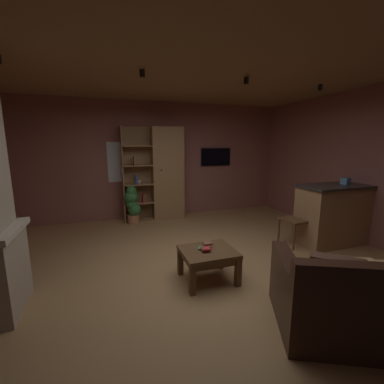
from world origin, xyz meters
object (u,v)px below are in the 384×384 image
table_book_0 (202,248)px  table_book_2 (207,243)px  tissue_box (346,181)px  bookshelf_cabinet (164,174)px  wall_mounted_tv (216,157)px  table_book_1 (206,249)px  potted_floor_plant (132,204)px  coffee_table (208,256)px  kitchen_bar_counter (337,214)px  dining_chair (299,215)px  leather_couch (366,303)px

table_book_0 → table_book_2: 0.10m
tissue_box → table_book_2: size_ratio=1.15×
bookshelf_cabinet → wall_mounted_tv: size_ratio=2.68×
table_book_1 → table_book_2: table_book_2 is taller
potted_floor_plant → wall_mounted_tv: wall_mounted_tv is taller
coffee_table → kitchen_bar_counter: bearing=10.3°
table_book_0 → dining_chair: dining_chair is taller
tissue_box → potted_floor_plant: tissue_box is taller
bookshelf_cabinet → potted_floor_plant: bookshelf_cabinet is taller
leather_couch → table_book_1: leather_couch is taller
table_book_1 → wall_mounted_tv: size_ratio=0.14×
table_book_2 → dining_chair: 2.00m
table_book_2 → potted_floor_plant: bearing=104.4°
coffee_table → wall_mounted_tv: (1.49, 3.19, 1.09)m
tissue_box → dining_chair: (-0.84, 0.12, -0.58)m
leather_couch → potted_floor_plant: bearing=112.5°
bookshelf_cabinet → kitchen_bar_counter: bookshelf_cabinet is taller
wall_mounted_tv → table_book_1: bearing=-115.5°
kitchen_bar_counter → table_book_0: (-2.72, -0.42, -0.10)m
kitchen_bar_counter → leather_couch: 2.45m
table_book_1 → table_book_2: (0.06, 0.10, 0.02)m
table_book_1 → leather_couch: bearing=-50.7°
table_book_1 → potted_floor_plant: bearing=102.7°
kitchen_bar_counter → coffee_table: 2.71m
table_book_1 → dining_chair: size_ratio=0.12×
coffee_table → potted_floor_plant: bearing=103.7°
leather_couch → table_book_1: (-1.07, 1.31, 0.14)m
table_book_2 → wall_mounted_tv: 3.58m
leather_couch → coffee_table: 1.69m
table_book_1 → table_book_2: size_ratio=1.04×
bookshelf_cabinet → leather_couch: bearing=-77.7°
kitchen_bar_counter → leather_couch: (-1.63, -1.82, -0.22)m
leather_couch → coffee_table: size_ratio=2.65×
bookshelf_cabinet → tissue_box: (2.69, -2.48, 0.05)m
tissue_box → table_book_1: tissue_box is taller
kitchen_bar_counter → table_book_2: bearing=-171.1°
table_book_0 → potted_floor_plant: 2.78m
tissue_box → table_book_1: 2.94m
potted_floor_plant → dining_chair: bearing=-39.6°
table_book_2 → potted_floor_plant: size_ratio=0.12×
bookshelf_cabinet → dining_chair: (1.86, -2.37, -0.52)m
bookshelf_cabinet → coffee_table: 3.07m
kitchen_bar_counter → coffee_table: kitchen_bar_counter is taller
tissue_box → bookshelf_cabinet: bearing=137.3°
kitchen_bar_counter → wall_mounted_tv: wall_mounted_tv is taller
coffee_table → table_book_1: table_book_1 is taller
leather_couch → dining_chair: (0.92, 1.95, 0.22)m
table_book_2 → dining_chair: size_ratio=0.11×
coffee_table → bookshelf_cabinet: bearing=88.4°
bookshelf_cabinet → coffee_table: (-0.08, -2.98, -0.72)m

